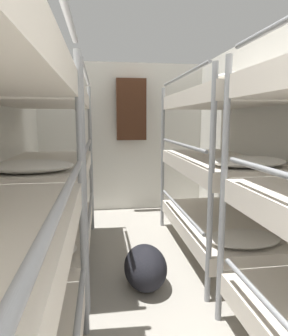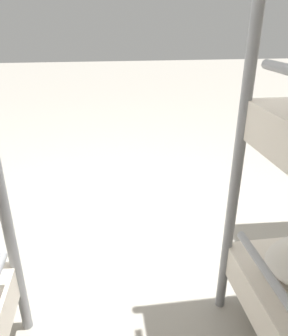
# 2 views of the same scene
# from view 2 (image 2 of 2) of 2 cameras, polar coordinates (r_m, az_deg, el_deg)

# --- Properties ---
(ground_plane) EXTENTS (20.00, 20.00, 0.00)m
(ground_plane) POSITION_cam_2_polar(r_m,az_deg,el_deg) (2.15, -4.36, -12.68)
(ground_plane) COLOR gray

